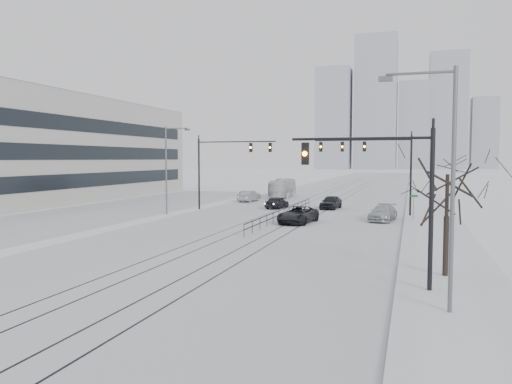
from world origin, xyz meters
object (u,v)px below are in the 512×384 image
sedan_nb_far (331,202)px  box_truck (283,188)px  bare_tree (447,185)px  sedan_nb_front (298,215)px  traffic_mast_near (392,186)px  sedan_sb_outer (249,196)px  sedan_nb_right (383,213)px  sedan_sb_inner (277,203)px

sedan_nb_far → box_truck: size_ratio=0.46×
bare_tree → sedan_nb_front: (-11.20, 18.05, -3.74)m
traffic_mast_near → sedan_sb_outer: traffic_mast_near is taller
sedan_sb_outer → sedan_nb_right: (18.20, -15.89, -0.02)m
sedan_sb_inner → box_truck: 16.52m
sedan_sb_inner → sedan_sb_outer: sedan_sb_outer is taller
bare_tree → sedan_sb_inner: bare_tree is taller
traffic_mast_near → bare_tree: (2.41, 3.00, -0.07)m
sedan_nb_front → sedan_nb_right: sedan_nb_front is taller
sedan_sb_outer → sedan_nb_far: (11.91, -6.40, 0.03)m
traffic_mast_near → sedan_nb_front: bearing=112.7°
bare_tree → sedan_sb_outer: 44.14m
sedan_nb_front → sedan_nb_right: size_ratio=1.08×
sedan_nb_right → sedan_nb_far: 11.39m
bare_tree → sedan_nb_right: bearing=100.5°
bare_tree → sedan_sb_outer: (-22.28, 37.92, -3.75)m
sedan_sb_inner → sedan_nb_front: 13.26m
sedan_sb_inner → sedan_nb_right: size_ratio=0.82×
sedan_nb_far → box_truck: (-9.47, 14.87, 0.58)m
sedan_sb_outer → sedan_nb_far: bearing=157.7°
bare_tree → sedan_nb_far: (-10.37, 31.52, -3.72)m
bare_tree → box_truck: bearing=113.2°
bare_tree → sedan_nb_far: bearing=108.2°
sedan_nb_right → sedan_nb_front: bearing=-142.9°
sedan_sb_outer → sedan_nb_right: sedan_sb_outer is taller
bare_tree → sedan_sb_outer: size_ratio=1.36×
sedan_sb_inner → sedan_nb_far: 6.16m
sedan_sb_outer → sedan_nb_far: 13.52m
traffic_mast_near → sedan_sb_outer: (-19.87, 40.92, -3.82)m
sedan_nb_far → sedan_sb_inner: bearing=-162.2°
traffic_mast_near → sedan_nb_far: size_ratio=1.56×
box_truck → bare_tree: bearing=110.2°
sedan_sb_outer → box_truck: size_ratio=0.46×
box_truck → sedan_nb_far: bearing=119.5°
sedan_nb_front → sedan_nb_far: sedan_nb_far is taller
bare_tree → sedan_sb_outer: bearing=120.4°
bare_tree → sedan_sb_inner: (-16.40, 30.25, -3.80)m
traffic_mast_near → sedan_nb_front: size_ratio=1.31×
sedan_nb_front → traffic_mast_near: bearing=-60.0°
bare_tree → sedan_sb_inner: size_ratio=1.51×
bare_tree → sedan_nb_right: 22.72m
sedan_sb_inner → traffic_mast_near: bearing=122.3°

